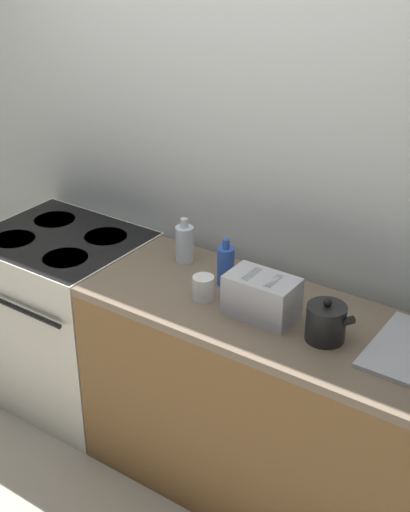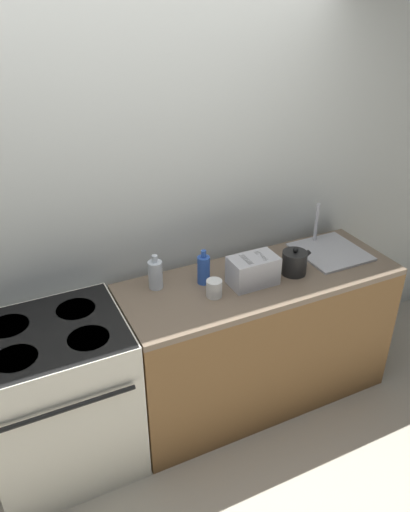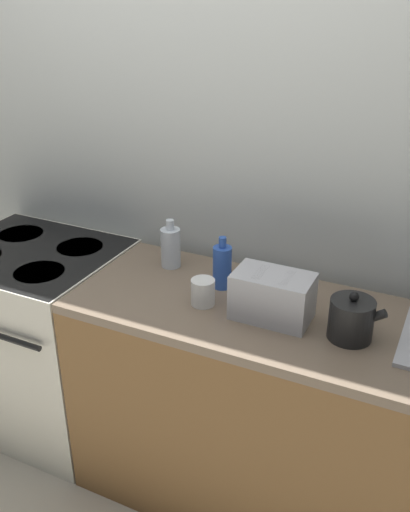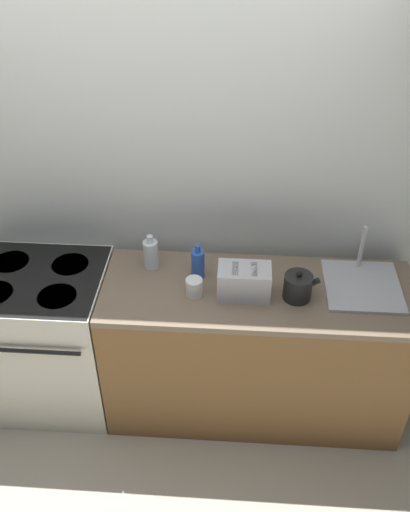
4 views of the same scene
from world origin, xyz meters
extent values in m
plane|color=beige|center=(0.00, 0.00, 0.00)|extent=(12.00, 12.00, 0.00)
cube|color=silver|center=(0.00, 0.72, 1.30)|extent=(8.00, 0.05, 2.60)
cube|color=silver|center=(-0.65, 0.33, 0.47)|extent=(0.78, 0.66, 0.93)
cube|color=black|center=(-0.65, 0.33, 0.92)|extent=(0.76, 0.65, 0.02)
cylinder|color=black|center=(-0.82, 0.19, 0.93)|extent=(0.21, 0.21, 0.01)
cylinder|color=black|center=(-0.47, 0.19, 0.93)|extent=(0.21, 0.21, 0.01)
cylinder|color=black|center=(-0.82, 0.47, 0.93)|extent=(0.21, 0.21, 0.01)
cylinder|color=black|center=(-0.47, 0.47, 0.93)|extent=(0.21, 0.21, 0.01)
cylinder|color=black|center=(-0.65, -0.03, 0.73)|extent=(0.66, 0.02, 0.02)
cube|color=brown|center=(0.61, 0.31, 0.45)|extent=(1.72, 0.63, 0.90)
cube|color=#7A6651|center=(0.61, 0.31, 0.92)|extent=(1.72, 0.63, 0.04)
cylinder|color=black|center=(0.81, 0.27, 1.01)|extent=(0.15, 0.15, 0.14)
sphere|color=black|center=(0.81, 0.27, 1.10)|extent=(0.03, 0.03, 0.03)
cylinder|color=black|center=(0.88, 0.27, 1.04)|extent=(0.09, 0.03, 0.07)
cube|color=#BCBCC1|center=(0.53, 0.28, 1.02)|extent=(0.28, 0.17, 0.17)
cube|color=black|center=(0.48, 0.28, 1.10)|extent=(0.03, 0.12, 0.01)
cube|color=black|center=(0.57, 0.28, 1.10)|extent=(0.03, 0.12, 0.01)
cylinder|color=silver|center=(0.00, 0.48, 1.02)|extent=(0.08, 0.08, 0.17)
cylinder|color=silver|center=(0.00, 0.48, 1.12)|extent=(0.03, 0.03, 0.04)
cylinder|color=#2D56B7|center=(0.27, 0.41, 1.02)|extent=(0.07, 0.07, 0.17)
cylinder|color=#2D56B7|center=(0.27, 0.41, 1.13)|extent=(0.03, 0.03, 0.04)
cylinder|color=white|center=(0.26, 0.25, 0.99)|extent=(0.09, 0.09, 0.10)
camera|label=1|loc=(1.72, -1.83, 2.45)|focal=50.00mm
camera|label=2|loc=(-0.80, -1.84, 2.50)|focal=35.00mm
camera|label=3|loc=(1.07, -1.41, 2.03)|focal=40.00mm
camera|label=4|loc=(0.47, -2.04, 2.95)|focal=40.00mm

